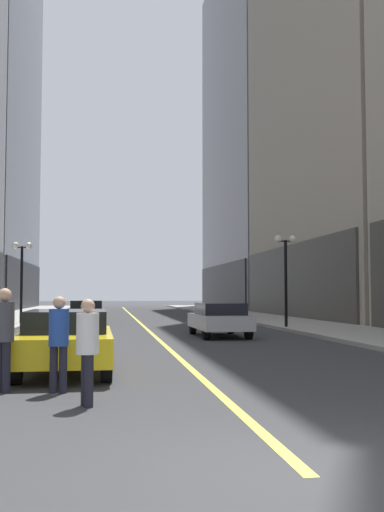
{
  "coord_description": "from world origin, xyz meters",
  "views": [
    {
      "loc": [
        -1.87,
        -5.43,
        1.69
      ],
      "look_at": [
        3.76,
        34.87,
        4.22
      ],
      "focal_mm": 42.41,
      "sensor_mm": 36.0,
      "label": 1
    }
  ],
  "objects_px": {
    "pedestrian_with_orange_bag": "(4,331)",
    "car_silver": "(219,318)",
    "pedestrian_in_white_shirt": "(88,344)",
    "car_yellow": "(66,338)",
    "street_lamp_right_mid": "(286,260)",
    "street_lamp_left_far": "(22,264)",
    "car_black": "(86,312)",
    "pedestrian_in_blue_hoodie": "(59,337)"
  },
  "relations": [
    {
      "from": "car_black",
      "to": "pedestrian_in_blue_hoodie",
      "type": "xyz_separation_m",
      "value": [
        0.29,
        -21.84,
        0.23
      ]
    },
    {
      "from": "pedestrian_in_white_shirt",
      "to": "street_lamp_right_mid",
      "type": "xyz_separation_m",
      "value": [
        8.56,
        18.13,
        2.33
      ]
    },
    {
      "from": "pedestrian_with_orange_bag",
      "to": "street_lamp_left_far",
      "type": "xyz_separation_m",
      "value": [
        -2.78,
        22.23,
        2.21
      ]
    },
    {
      "from": "car_black",
      "to": "pedestrian_in_white_shirt",
      "type": "height_order",
      "value": "pedestrian_in_white_shirt"
    },
    {
      "from": "car_black",
      "to": "pedestrian_in_blue_hoodie",
      "type": "height_order",
      "value": "pedestrian_in_blue_hoodie"
    },
    {
      "from": "car_yellow",
      "to": "pedestrian_with_orange_bag",
      "type": "relative_size",
      "value": 2.63
    },
    {
      "from": "car_black",
      "to": "pedestrian_in_white_shirt",
      "type": "distance_m",
      "value": 23.16
    },
    {
      "from": "car_silver",
      "to": "pedestrian_with_orange_bag",
      "type": "relative_size",
      "value": 2.51
    },
    {
      "from": "pedestrian_with_orange_bag",
      "to": "pedestrian_in_white_shirt",
      "type": "distance_m",
      "value": 2.09
    },
    {
      "from": "car_black",
      "to": "pedestrian_with_orange_bag",
      "type": "height_order",
      "value": "pedestrian_with_orange_bag"
    },
    {
      "from": "car_yellow",
      "to": "car_silver",
      "type": "height_order",
      "value": "same"
    },
    {
      "from": "car_silver",
      "to": "pedestrian_in_blue_hoodie",
      "type": "xyz_separation_m",
      "value": [
        -5.17,
        -12.8,
        0.23
      ]
    },
    {
      "from": "pedestrian_in_white_shirt",
      "to": "street_lamp_left_far",
      "type": "height_order",
      "value": "street_lamp_left_far"
    },
    {
      "from": "car_yellow",
      "to": "car_black",
      "type": "bearing_deg",
      "value": 90.72
    },
    {
      "from": "car_yellow",
      "to": "pedestrian_in_white_shirt",
      "type": "relative_size",
      "value": 2.91
    },
    {
      "from": "car_yellow",
      "to": "car_silver",
      "type": "xyz_separation_m",
      "value": [
        5.22,
        10.02,
        -0.0
      ]
    },
    {
      "from": "car_black",
      "to": "pedestrian_with_orange_bag",
      "type": "distance_m",
      "value": 21.67
    },
    {
      "from": "pedestrian_in_white_shirt",
      "to": "street_lamp_left_far",
      "type": "relative_size",
      "value": 0.36
    },
    {
      "from": "car_yellow",
      "to": "street_lamp_right_mid",
      "type": "bearing_deg",
      "value": 56.92
    },
    {
      "from": "car_silver",
      "to": "car_yellow",
      "type": "bearing_deg",
      "value": -117.54
    },
    {
      "from": "pedestrian_in_white_shirt",
      "to": "street_lamp_left_far",
      "type": "bearing_deg",
      "value": 100.13
    },
    {
      "from": "car_yellow",
      "to": "street_lamp_left_far",
      "type": "bearing_deg",
      "value": 100.56
    },
    {
      "from": "pedestrian_in_white_shirt",
      "to": "pedestrian_in_blue_hoodie",
      "type": "relative_size",
      "value": 0.98
    },
    {
      "from": "pedestrian_in_white_shirt",
      "to": "street_lamp_right_mid",
      "type": "distance_m",
      "value": 20.18
    },
    {
      "from": "car_black",
      "to": "street_lamp_right_mid",
      "type": "xyz_separation_m",
      "value": [
        9.38,
        -5.02,
        2.54
      ]
    },
    {
      "from": "pedestrian_in_blue_hoodie",
      "to": "street_lamp_right_mid",
      "type": "relative_size",
      "value": 0.37
    },
    {
      "from": "pedestrian_with_orange_bag",
      "to": "pedestrian_in_white_shirt",
      "type": "height_order",
      "value": "pedestrian_with_orange_bag"
    },
    {
      "from": "pedestrian_with_orange_bag",
      "to": "street_lamp_left_far",
      "type": "height_order",
      "value": "street_lamp_left_far"
    },
    {
      "from": "street_lamp_left_far",
      "to": "street_lamp_right_mid",
      "type": "distance_m",
      "value": 13.97
    },
    {
      "from": "pedestrian_with_orange_bag",
      "to": "pedestrian_in_white_shirt",
      "type": "bearing_deg",
      "value": -45.58
    },
    {
      "from": "street_lamp_left_far",
      "to": "car_silver",
      "type": "bearing_deg",
      "value": -47.27
    },
    {
      "from": "pedestrian_with_orange_bag",
      "to": "street_lamp_left_far",
      "type": "bearing_deg",
      "value": 97.12
    },
    {
      "from": "pedestrian_in_white_shirt",
      "to": "street_lamp_left_far",
      "type": "distance_m",
      "value": 24.21
    },
    {
      "from": "car_silver",
      "to": "car_black",
      "type": "relative_size",
      "value": 1.06
    },
    {
      "from": "pedestrian_with_orange_bag",
      "to": "car_silver",
      "type": "bearing_deg",
      "value": 64.18
    },
    {
      "from": "car_black",
      "to": "car_silver",
      "type": "bearing_deg",
      "value": -58.86
    },
    {
      "from": "car_silver",
      "to": "pedestrian_in_blue_hoodie",
      "type": "distance_m",
      "value": 13.8
    },
    {
      "from": "pedestrian_in_white_shirt",
      "to": "pedestrian_in_blue_hoodie",
      "type": "distance_m",
      "value": 1.41
    },
    {
      "from": "car_silver",
      "to": "street_lamp_left_far",
      "type": "distance_m",
      "value": 13.33
    },
    {
      "from": "car_yellow",
      "to": "pedestrian_in_blue_hoodie",
      "type": "distance_m",
      "value": 2.79
    },
    {
      "from": "street_lamp_left_far",
      "to": "car_black",
      "type": "bearing_deg",
      "value": -9.52
    },
    {
      "from": "pedestrian_in_blue_hoodie",
      "to": "street_lamp_right_mid",
      "type": "distance_m",
      "value": 19.25
    }
  ]
}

